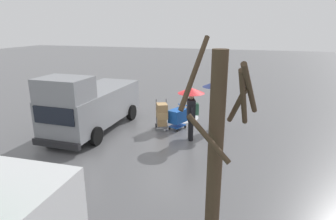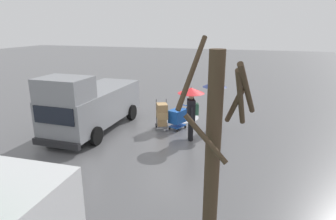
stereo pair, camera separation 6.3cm
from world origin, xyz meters
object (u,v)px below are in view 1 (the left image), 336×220
at_px(pedestrian_pink_side, 191,101).
at_px(pedestrian_black_side, 215,94).
at_px(shopping_cart_vendor, 178,117).
at_px(cargo_van_parked_right, 91,104).
at_px(bare_tree_near, 215,169).
at_px(hand_dolly_boxes, 162,115).

relative_size(pedestrian_pink_side, pedestrian_black_side, 1.00).
xyz_separation_m(shopping_cart_vendor, pedestrian_pink_side, (-0.82, 1.01, 1.00)).
distance_m(cargo_van_parked_right, pedestrian_black_side, 5.33).
bearing_deg(pedestrian_black_side, shopping_cart_vendor, 17.44).
distance_m(cargo_van_parked_right, pedestrian_pink_side, 4.33).
bearing_deg(bare_tree_near, shopping_cart_vendor, -70.60).
xyz_separation_m(cargo_van_parked_right, bare_tree_near, (-6.09, 6.14, 1.04)).
bearing_deg(shopping_cart_vendor, cargo_van_parked_right, 19.89).
bearing_deg(shopping_cart_vendor, hand_dolly_boxes, 27.02).
height_order(cargo_van_parked_right, hand_dolly_boxes, cargo_van_parked_right).
xyz_separation_m(cargo_van_parked_right, hand_dolly_boxes, (-2.87, -0.95, -0.49)).
height_order(cargo_van_parked_right, pedestrian_black_side, cargo_van_parked_right).
height_order(shopping_cart_vendor, hand_dolly_boxes, hand_dolly_boxes).
distance_m(hand_dolly_boxes, pedestrian_black_side, 2.46).
bearing_deg(cargo_van_parked_right, hand_dolly_boxes, -161.74).
distance_m(shopping_cart_vendor, pedestrian_pink_side, 1.64).
height_order(pedestrian_pink_side, bare_tree_near, bare_tree_near).
height_order(cargo_van_parked_right, pedestrian_pink_side, cargo_van_parked_right).
xyz_separation_m(hand_dolly_boxes, bare_tree_near, (-3.22, 7.08, 1.53)).
relative_size(hand_dolly_boxes, pedestrian_pink_side, 0.61).
distance_m(cargo_van_parked_right, shopping_cart_vendor, 3.75).
relative_size(cargo_van_parked_right, shopping_cart_vendor, 5.26).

